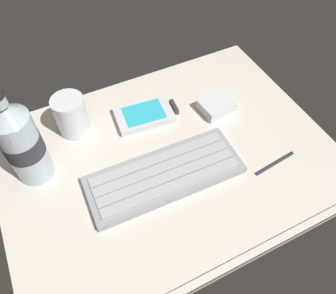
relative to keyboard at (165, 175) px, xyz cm
name	(u,v)px	position (x,y,z in cm)	size (l,w,h in cm)	color
ground_plane	(169,160)	(2.69, 3.75, -1.79)	(64.00, 48.00, 2.80)	beige
keyboard	(165,175)	(0.00, 0.00, 0.00)	(29.34, 11.93, 1.70)	#93969B
handheld_device	(147,114)	(3.35, 15.46, -0.08)	(13.30, 8.75, 1.50)	silver
juice_cup	(72,116)	(-11.43, 18.75, 3.10)	(6.40, 6.40, 8.50)	silver
water_bottle	(21,142)	(-21.05, 11.72, 8.20)	(6.73, 6.73, 20.80)	silver
charger_block	(216,106)	(17.71, 10.63, 0.39)	(7.00, 5.60, 2.40)	silver
stylus_pen	(275,163)	(20.38, -6.72, -0.46)	(0.70, 0.70, 9.50)	#26262B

